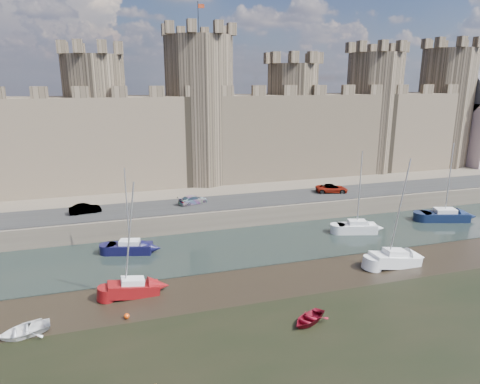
{
  "coord_description": "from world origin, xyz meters",
  "views": [
    {
      "loc": [
        -12.2,
        -20.93,
        19.17
      ],
      "look_at": [
        0.81,
        22.0,
        7.2
      ],
      "focal_mm": 32.0,
      "sensor_mm": 36.0,
      "label": 1
    }
  ],
  "objects_px": {
    "sailboat_4": "(133,288)",
    "sailboat_5": "(395,259)",
    "sailboat_3": "(445,215)",
    "sailboat_2": "(357,227)",
    "car_1": "(85,209)",
    "car_2": "(193,200)",
    "sailboat_1": "(130,247)",
    "car_3": "(332,189)"
  },
  "relations": [
    {
      "from": "sailboat_4",
      "to": "sailboat_5",
      "type": "xyz_separation_m",
      "value": [
        26.71,
        -1.46,
        0.04
      ]
    },
    {
      "from": "sailboat_3",
      "to": "sailboat_2",
      "type": "bearing_deg",
      "value": -160.07
    },
    {
      "from": "car_1",
      "to": "sailboat_5",
      "type": "xyz_separation_m",
      "value": [
        31.43,
        -20.2,
        -2.33
      ]
    },
    {
      "from": "car_2",
      "to": "sailboat_2",
      "type": "relative_size",
      "value": 0.39
    },
    {
      "from": "sailboat_5",
      "to": "sailboat_4",
      "type": "bearing_deg",
      "value": 177.44
    },
    {
      "from": "car_2",
      "to": "sailboat_4",
      "type": "height_order",
      "value": "sailboat_4"
    },
    {
      "from": "car_1",
      "to": "sailboat_1",
      "type": "distance_m",
      "value": 10.33
    },
    {
      "from": "sailboat_1",
      "to": "sailboat_3",
      "type": "bearing_deg",
      "value": 13.78
    },
    {
      "from": "car_1",
      "to": "sailboat_3",
      "type": "bearing_deg",
      "value": -111.75
    },
    {
      "from": "car_3",
      "to": "sailboat_1",
      "type": "distance_m",
      "value": 31.38
    },
    {
      "from": "car_1",
      "to": "car_2",
      "type": "distance_m",
      "value": 13.91
    },
    {
      "from": "car_1",
      "to": "sailboat_4",
      "type": "relative_size",
      "value": 0.36
    },
    {
      "from": "car_2",
      "to": "sailboat_3",
      "type": "xyz_separation_m",
      "value": [
        33.27,
        -9.95,
        -2.28
      ]
    },
    {
      "from": "sailboat_1",
      "to": "sailboat_2",
      "type": "relative_size",
      "value": 0.93
    },
    {
      "from": "sailboat_1",
      "to": "sailboat_4",
      "type": "relative_size",
      "value": 0.92
    },
    {
      "from": "car_2",
      "to": "car_3",
      "type": "relative_size",
      "value": 0.87
    },
    {
      "from": "sailboat_2",
      "to": "car_2",
      "type": "bearing_deg",
      "value": 165.79
    },
    {
      "from": "sailboat_3",
      "to": "sailboat_5",
      "type": "xyz_separation_m",
      "value": [
        -15.75,
        -10.51,
        -0.01
      ]
    },
    {
      "from": "sailboat_4",
      "to": "car_2",
      "type": "bearing_deg",
      "value": 61.69
    },
    {
      "from": "sailboat_1",
      "to": "sailboat_5",
      "type": "xyz_separation_m",
      "value": [
        26.51,
        -11.43,
        0.03
      ]
    },
    {
      "from": "car_2",
      "to": "sailboat_4",
      "type": "relative_size",
      "value": 0.39
    },
    {
      "from": "car_3",
      "to": "sailboat_3",
      "type": "distance_m",
      "value": 15.81
    },
    {
      "from": "car_1",
      "to": "sailboat_2",
      "type": "height_order",
      "value": "sailboat_2"
    },
    {
      "from": "sailboat_1",
      "to": "sailboat_4",
      "type": "height_order",
      "value": "sailboat_4"
    },
    {
      "from": "car_2",
      "to": "sailboat_5",
      "type": "relative_size",
      "value": 0.36
    },
    {
      "from": "car_1",
      "to": "sailboat_5",
      "type": "height_order",
      "value": "sailboat_5"
    },
    {
      "from": "car_1",
      "to": "car_3",
      "type": "xyz_separation_m",
      "value": [
        34.95,
        0.03,
        0.03
      ]
    },
    {
      "from": "car_1",
      "to": "sailboat_3",
      "type": "relative_size",
      "value": 0.36
    },
    {
      "from": "car_1",
      "to": "sailboat_2",
      "type": "distance_m",
      "value": 34.62
    },
    {
      "from": "sailboat_3",
      "to": "car_1",
      "type": "bearing_deg",
      "value": -174.6
    },
    {
      "from": "car_3",
      "to": "car_1",
      "type": "bearing_deg",
      "value": 105.71
    },
    {
      "from": "sailboat_1",
      "to": "sailboat_2",
      "type": "bearing_deg",
      "value": 11.66
    },
    {
      "from": "car_2",
      "to": "sailboat_3",
      "type": "relative_size",
      "value": 0.38
    },
    {
      "from": "car_3",
      "to": "sailboat_4",
      "type": "xyz_separation_m",
      "value": [
        -30.23,
        -18.77,
        -2.39
      ]
    },
    {
      "from": "sailboat_4",
      "to": "car_3",
      "type": "bearing_deg",
      "value": 29.35
    },
    {
      "from": "car_3",
      "to": "sailboat_4",
      "type": "relative_size",
      "value": 0.45
    },
    {
      "from": "car_2",
      "to": "sailboat_2",
      "type": "bearing_deg",
      "value": -139.27
    },
    {
      "from": "sailboat_3",
      "to": "sailboat_5",
      "type": "height_order",
      "value": "sailboat_5"
    },
    {
      "from": "car_2",
      "to": "sailboat_3",
      "type": "distance_m",
      "value": 34.8
    },
    {
      "from": "car_3",
      "to": "sailboat_1",
      "type": "height_order",
      "value": "sailboat_1"
    },
    {
      "from": "sailboat_4",
      "to": "sailboat_1",
      "type": "bearing_deg",
      "value": 86.33
    },
    {
      "from": "car_1",
      "to": "sailboat_5",
      "type": "distance_m",
      "value": 37.44
    }
  ]
}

